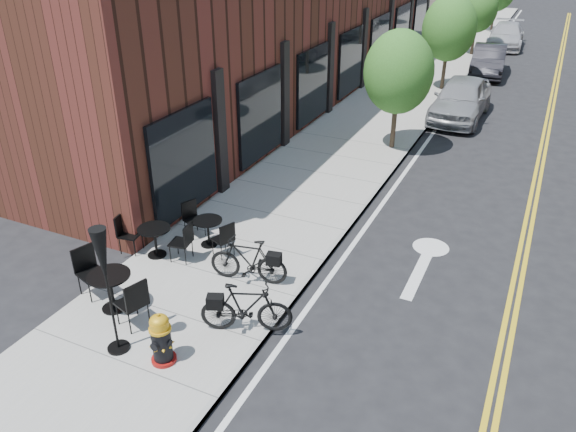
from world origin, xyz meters
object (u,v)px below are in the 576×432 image
Objects in this scene: bistro_set_a at (155,238)px; parked_car_a at (461,99)px; fire_hydrant at (161,339)px; patio_umbrella at (104,266)px; bistro_set_b at (111,287)px; bistro_set_c at (208,229)px; bicycle_right at (246,308)px; parked_car_b at (489,60)px; parked_car_c at (506,35)px; bicycle_left at (248,260)px.

parked_car_a is (4.31, 13.31, 0.20)m from bistro_set_a.
patio_umbrella is (-0.91, -0.10, 1.28)m from fire_hydrant.
patio_umbrella reaches higher than bistro_set_b.
bistro_set_b reaches higher than fire_hydrant.
bicycle_right is at bearing -21.76° from bistro_set_c.
bistro_set_a is 0.40× the size of parked_car_b.
fire_hydrant is at bearing 123.11° from bicycle_right.
bistro_set_a is 1.08× the size of bistro_set_c.
bistro_set_b is 15.75m from parked_car_a.
patio_umbrella reaches higher than parked_car_c.
bicycle_left is 0.35× the size of parked_car_c.
fire_hydrant reaches higher than bistro_set_c.
bicycle_right is 0.87× the size of bistro_set_b.
fire_hydrant is at bearing -99.47° from parked_car_b.
bistro_set_a reaches higher than bistro_set_c.
parked_car_c reaches higher than fire_hydrant.
parked_car_c reaches higher than bistro_set_a.
patio_umbrella reaches higher than parked_car_b.
parked_car_a is at bearing 79.44° from patio_umbrella.
bicycle_left is at bearing 63.43° from bistro_set_b.
patio_umbrella reaches higher than bicycle_right.
parked_car_a is 1.06× the size of parked_car_b.
bistro_set_b is at bearing -86.06° from bistro_set_a.
patio_umbrella is at bearing -59.13° from bistro_set_c.
patio_umbrella is 0.53× the size of parked_car_a.
fire_hydrant is 1.60m from bicycle_right.
bicycle_left reaches higher than bistro_set_a.
bistro_set_c is (-2.30, 2.32, -0.08)m from bicycle_right.
bistro_set_b is 0.42× the size of parked_car_a.
bistro_set_a is (-3.12, 1.43, -0.05)m from bicycle_right.
bistro_set_b reaches higher than bistro_set_a.
bistro_set_b is 2.89m from bistro_set_c.
parked_car_c is (0.00, 14.91, -0.09)m from parked_car_a.
bicycle_right is at bearing -94.93° from parked_car_c.
parked_car_c is at bearing 90.91° from parked_car_a.
parked_car_a reaches higher than parked_car_c.
bistro_set_a is 2.01m from bistro_set_b.
parked_car_a is at bearing -94.39° from parked_car_b.
parked_car_a reaches higher than bistro_set_b.
bicycle_right is at bearing 16.60° from bicycle_left.
parked_car_a is (3.49, 12.41, 0.23)m from bistro_set_c.
bicycle_left is at bearing -99.71° from parked_car_b.
parked_car_b is (1.19, 22.26, 0.08)m from bicycle_right.
parked_car_c reaches higher than bistro_set_c.
bicycle_right reaches higher than bistro_set_a.
bistro_set_c is (0.82, 0.90, -0.03)m from bistro_set_a.
bistro_set_a is 0.89× the size of bistro_set_b.
bistro_set_b reaches higher than bicycle_right.
bistro_set_b is 30.42m from parked_car_c.
bistro_set_b is (-1.93, -1.97, 0.01)m from bicycle_left.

